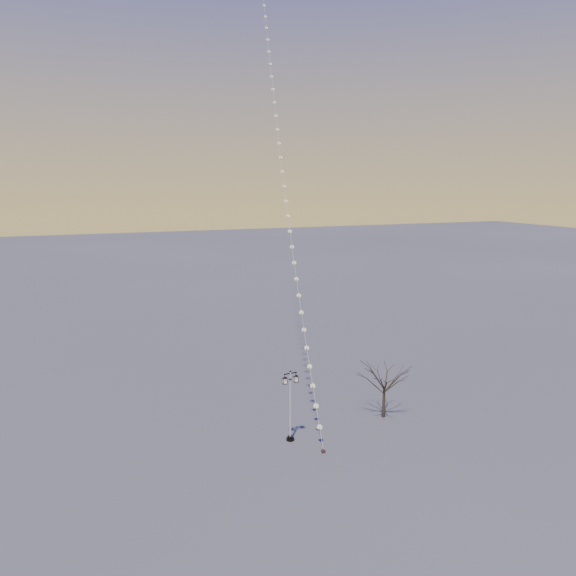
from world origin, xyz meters
TOP-DOWN VIEW (x-y plane):
  - ground at (0.00, 0.00)m, footprint 300.00×300.00m
  - street_lamp at (-0.73, 1.32)m, footprint 1.10×0.48m
  - bare_tree at (6.21, 2.18)m, footprint 2.31×2.31m
  - kite_train at (4.97, 16.97)m, footprint 9.72×36.18m

SIDE VIEW (x-z plane):
  - ground at x=0.00m, z-range 0.00..0.00m
  - street_lamp at x=-0.73m, z-range 0.23..4.57m
  - bare_tree at x=6.21m, z-range 0.74..4.57m
  - kite_train at x=4.97m, z-range -0.09..37.61m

